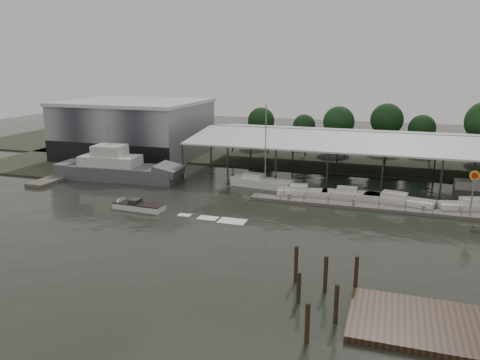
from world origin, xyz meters
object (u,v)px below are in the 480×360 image
(grey_trawler, at_px, (118,169))
(speedboat_underway, at_px, (135,206))
(shell_fuel_sign, at_px, (474,185))
(white_sailboat, at_px, (261,182))

(grey_trawler, bearing_deg, speedboat_underway, -55.13)
(shell_fuel_sign, xyz_separation_m, grey_trawler, (-48.30, 3.43, -2.35))
(grey_trawler, relative_size, speedboat_underway, 1.10)
(shell_fuel_sign, bearing_deg, grey_trawler, 175.94)
(grey_trawler, height_order, speedboat_underway, grey_trawler)
(grey_trawler, relative_size, white_sailboat, 1.67)
(grey_trawler, height_order, white_sailboat, white_sailboat)
(white_sailboat, bearing_deg, speedboat_underway, -120.26)
(shell_fuel_sign, distance_m, white_sailboat, 27.30)
(white_sailboat, bearing_deg, shell_fuel_sign, -4.67)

